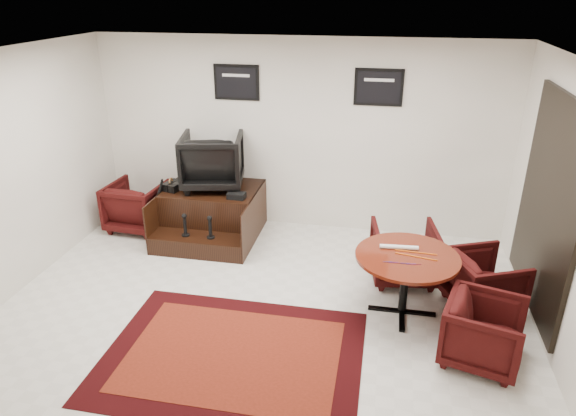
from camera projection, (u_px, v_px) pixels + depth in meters
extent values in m
plane|color=silver|center=(259.00, 316.00, 5.77)|extent=(6.00, 6.00, 0.00)
cube|color=white|center=(299.00, 136.00, 7.46)|extent=(6.00, 0.02, 2.80)
cube|color=white|center=(149.00, 367.00, 2.96)|extent=(6.00, 0.02, 2.80)
cube|color=white|center=(575.00, 226.00, 4.68)|extent=(0.02, 5.00, 2.80)
cube|color=white|center=(252.00, 60.00, 4.65)|extent=(6.00, 5.00, 0.02)
cube|color=black|center=(548.00, 206.00, 5.35)|extent=(0.05, 1.90, 2.30)
cube|color=black|center=(547.00, 206.00, 5.36)|extent=(0.02, 1.72, 2.12)
cube|color=black|center=(548.00, 206.00, 5.36)|extent=(0.03, 0.05, 2.12)
cube|color=black|center=(237.00, 82.00, 7.30)|extent=(0.66, 0.03, 0.50)
cube|color=black|center=(236.00, 83.00, 7.28)|extent=(0.58, 0.01, 0.42)
cube|color=silver|center=(236.00, 75.00, 7.24)|extent=(0.40, 0.00, 0.04)
cube|color=black|center=(379.00, 87.00, 6.94)|extent=(0.66, 0.03, 0.50)
cube|color=black|center=(379.00, 87.00, 6.93)|extent=(0.58, 0.01, 0.42)
cube|color=silver|center=(379.00, 80.00, 6.88)|extent=(0.40, 0.00, 0.04)
cube|color=black|center=(233.00, 355.00, 5.16)|extent=(2.57, 1.93, 0.01)
cube|color=#53180B|center=(233.00, 355.00, 5.16)|extent=(2.11, 1.47, 0.01)
cube|color=black|center=(214.00, 210.00, 7.63)|extent=(1.36, 1.00, 0.70)
cube|color=black|center=(199.00, 245.00, 7.09)|extent=(1.36, 0.40, 0.25)
cube|color=black|center=(166.00, 212.00, 7.57)|extent=(0.02, 1.41, 0.70)
cube|color=black|center=(255.00, 219.00, 7.33)|extent=(0.02, 1.41, 0.70)
cylinder|color=black|center=(186.00, 235.00, 7.06)|extent=(0.11, 0.11, 0.02)
cylinder|color=black|center=(185.00, 226.00, 7.01)|extent=(0.04, 0.04, 0.24)
sphere|color=black|center=(184.00, 216.00, 6.95)|extent=(0.07, 0.07, 0.07)
cylinder|color=black|center=(211.00, 237.00, 7.00)|extent=(0.11, 0.11, 0.02)
cylinder|color=black|center=(210.00, 229.00, 6.95)|extent=(0.04, 0.04, 0.24)
sphere|color=black|center=(209.00, 218.00, 6.89)|extent=(0.07, 0.07, 0.07)
imported|color=black|center=(212.00, 158.00, 7.36)|extent=(0.99, 0.95, 0.88)
cube|color=black|center=(170.00, 185.00, 7.43)|extent=(0.18, 0.31, 0.11)
cube|color=black|center=(177.00, 186.00, 7.38)|extent=(0.18, 0.31, 0.11)
cube|color=black|center=(236.00, 196.00, 7.10)|extent=(0.25, 0.18, 0.08)
imported|color=black|center=(137.00, 204.00, 7.71)|extent=(0.83, 0.79, 0.81)
cylinder|color=#3F1109|center=(407.00, 257.00, 5.55)|extent=(1.13, 1.13, 0.04)
cylinder|color=black|center=(404.00, 284.00, 5.69)|extent=(0.09, 0.09, 0.66)
cube|color=black|center=(402.00, 311.00, 5.84)|extent=(0.76, 0.06, 0.03)
cube|color=black|center=(402.00, 311.00, 5.84)|extent=(0.06, 0.76, 0.03)
imported|color=black|center=(404.00, 250.00, 6.38)|extent=(0.87, 0.83, 0.79)
imported|color=black|center=(484.00, 279.00, 5.80)|extent=(0.91, 0.93, 0.74)
imported|color=black|center=(484.00, 329.00, 4.96)|extent=(0.84, 0.87, 0.73)
cylinder|color=silver|center=(399.00, 247.00, 5.67)|extent=(0.42, 0.08, 0.05)
cylinder|color=#DF580C|center=(416.00, 257.00, 5.51)|extent=(0.44, 0.10, 0.01)
cylinder|color=#DF580C|center=(416.00, 252.00, 5.60)|extent=(0.45, 0.04, 0.01)
cylinder|color=#4C1933|center=(388.00, 262.00, 5.41)|extent=(0.10, 0.03, 0.01)
cylinder|color=#4C1933|center=(393.00, 262.00, 5.40)|extent=(0.10, 0.03, 0.01)
cylinder|color=#4C1933|center=(399.00, 263.00, 5.39)|extent=(0.10, 0.03, 0.01)
cylinder|color=#4C1933|center=(405.00, 263.00, 5.38)|extent=(0.10, 0.03, 0.01)
cylinder|color=#4C1933|center=(411.00, 264.00, 5.37)|extent=(0.10, 0.03, 0.01)
cylinder|color=#4C1933|center=(417.00, 264.00, 5.36)|extent=(0.10, 0.03, 0.01)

